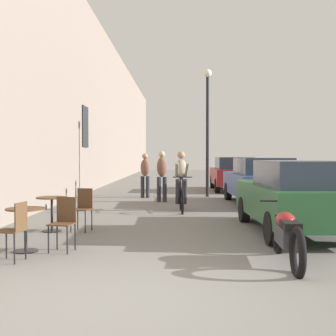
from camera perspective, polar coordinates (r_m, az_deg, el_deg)
ground_plane at (r=5.09m, az=-6.98°, el=-16.55°), size 88.00×88.00×0.00m
building_facade_left at (r=19.40m, az=-11.14°, el=8.94°), size 0.54×68.00×8.15m
cafe_table_near at (r=7.73m, az=-17.78°, el=-6.38°), size 0.64×0.64×0.72m
cafe_chair_near_toward_street at (r=7.63m, az=-13.20°, el=-6.49°), size 0.44×0.44×0.89m
cafe_chair_near_toward_wall at (r=7.07m, az=-19.04°, el=-7.17°), size 0.44×0.44×0.89m
cafe_table_mid at (r=9.63m, az=-14.66°, el=-4.79°), size 0.64×0.64×0.72m
cafe_chair_mid_toward_street at (r=9.55m, az=-10.84°, el=-4.85°), size 0.46×0.46×0.89m
cyclist_on_bicycle at (r=12.69m, az=1.72°, el=-1.90°), size 0.52×1.76×1.74m
pedestrian_near at (r=15.20m, az=-0.80°, el=-0.67°), size 0.36×0.27×1.74m
pedestrian_mid at (r=16.69m, az=-2.95°, el=-0.62°), size 0.38×0.29×1.67m
street_lamp at (r=17.26m, az=5.08°, el=6.66°), size 0.32×0.32×4.90m
parked_car_nearest at (r=9.47m, az=16.06°, el=-3.40°), size 1.88×4.23×1.49m
parked_car_second at (r=14.69m, az=11.65°, el=-1.55°), size 1.91×4.31×1.51m
parked_car_third at (r=20.26m, az=8.29°, el=-0.68°), size 1.82×4.27×1.52m
parked_motorcycle at (r=6.86m, az=14.99°, el=-8.35°), size 0.62×2.15×0.92m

